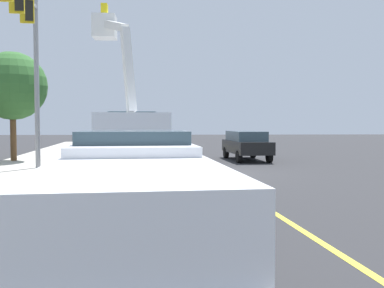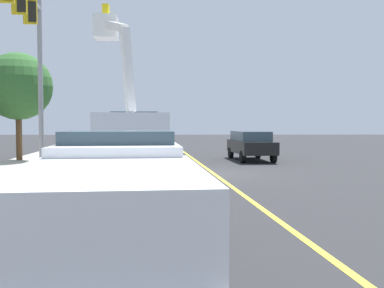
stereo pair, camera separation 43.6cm
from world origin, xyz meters
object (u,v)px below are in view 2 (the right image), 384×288
Objects in this scene: passing_minivan at (251,144)px; traffic_signal_mast at (26,29)px; utility_bucket_truck at (133,137)px; service_pickup_truck at (113,204)px; traffic_cone_mid_front at (171,159)px.

passing_minivan is 13.59m from traffic_signal_mast.
traffic_signal_mast is (0.22, 4.27, 4.34)m from utility_bucket_truck.
service_pickup_truck is at bearing 165.46° from passing_minivan.
traffic_signal_mast is (-7.35, 10.30, 4.97)m from passing_minivan.
passing_minivan is 5.56m from traffic_cone_mid_front.
utility_bucket_truck is 11.96m from service_pickup_truck.
utility_bucket_truck is at bearing -92.99° from traffic_signal_mast.
service_pickup_truck is 0.68× the size of traffic_signal_mast.
traffic_cone_mid_front is 0.09× the size of traffic_signal_mast.
utility_bucket_truck is 1.70× the size of passing_minivan.
passing_minivan is at bearing -38.57° from utility_bucket_truck.
traffic_signal_mast reaches higher than service_pickup_truck.
utility_bucket_truck is 0.98× the size of traffic_signal_mast.
passing_minivan is (19.48, -5.05, -0.15)m from service_pickup_truck.
service_pickup_truck is at bearing -156.61° from traffic_signal_mast.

